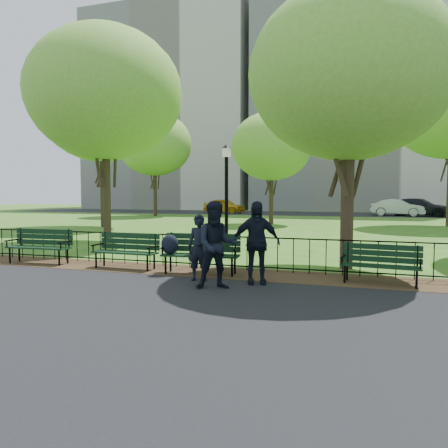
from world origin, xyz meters
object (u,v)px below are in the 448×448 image
(park_bench_right_a, at_px, (381,260))
(sedan_silver, at_px, (398,207))
(person_mid, at_px, (217,245))
(tree_near_w, at_px, (105,94))
(person_right, at_px, (256,242))
(park_bench_left_a, at_px, (127,247))
(tree_near_e, at_px, (350,74))
(taxi, at_px, (224,206))
(park_bench_left_b, at_px, (41,242))
(tree_far_c, at_px, (272,146))
(park_bench_main, at_px, (187,247))
(sedan_dark, at_px, (419,207))
(lamppost, at_px, (226,193))
(person_left, at_px, (199,248))
(tree_mid_w, at_px, (101,110))
(tree_far_w, at_px, (155,144))

(park_bench_right_a, xyz_separation_m, sedan_silver, (2.41, 31.58, 0.22))
(person_mid, bearing_deg, tree_near_w, 111.50)
(person_right, bearing_deg, park_bench_left_a, 147.67)
(tree_near_e, xyz_separation_m, taxi, (-13.41, 30.68, -4.35))
(park_bench_left_b, xyz_separation_m, tree_far_c, (2.91, 18.02, 4.47))
(park_bench_main, xyz_separation_m, park_bench_left_a, (-1.84, 0.24, -0.10))
(tree_far_c, bearing_deg, park_bench_left_b, -99.18)
(park_bench_left_b, height_order, tree_near_w, tree_near_w)
(park_bench_left_b, height_order, sedan_dark, sedan_dark)
(park_bench_left_b, distance_m, sedan_silver, 33.58)
(lamppost, relative_size, person_right, 2.02)
(park_bench_right_a, xyz_separation_m, tree_near_e, (-0.82, 1.89, 4.55))
(person_left, bearing_deg, sedan_dark, 72.74)
(sedan_silver, bearing_deg, tree_far_c, 157.02)
(tree_near_w, bearing_deg, person_mid, -44.22)
(tree_near_e, relative_size, tree_far_c, 1.00)
(person_mid, bearing_deg, person_right, 25.11)
(park_bench_right_a, height_order, tree_mid_w, tree_mid_w)
(park_bench_left_b, bearing_deg, sedan_dark, 64.51)
(park_bench_left_b, bearing_deg, park_bench_left_a, -2.92)
(tree_near_w, relative_size, sedan_dark, 1.61)
(park_bench_main, xyz_separation_m, tree_near_w, (-5.93, 5.60, 5.35))
(park_bench_right_a, height_order, tree_far_c, tree_far_c)
(tree_far_w, bearing_deg, tree_near_e, -53.00)
(park_bench_left_b, relative_size, sedan_dark, 0.35)
(park_bench_left_a, height_order, park_bench_left_b, park_bench_left_b)
(tree_near_e, xyz_separation_m, person_mid, (-2.47, -3.45, -4.17))
(sedan_silver, bearing_deg, person_left, 178.72)
(tree_mid_w, relative_size, person_mid, 5.44)
(tree_far_w, bearing_deg, taxi, 61.69)
(tree_near_e, relative_size, person_right, 4.02)
(person_mid, bearing_deg, sedan_dark, 53.14)
(park_bench_left_a, xyz_separation_m, person_right, (3.74, -0.86, 0.34))
(park_bench_main, relative_size, park_bench_left_a, 1.09)
(person_left, bearing_deg, lamppost, 97.76)
(person_left, bearing_deg, park_bench_left_b, 166.16)
(park_bench_left_b, distance_m, tree_near_w, 7.72)
(tree_far_w, bearing_deg, park_bench_main, -61.44)
(park_bench_left_b, distance_m, person_left, 5.34)
(park_bench_left_b, height_order, lamppost, lamppost)
(taxi, distance_m, sedan_dark, 18.38)
(park_bench_right_a, height_order, tree_near_w, tree_near_w)
(park_bench_left_b, bearing_deg, park_bench_right_a, -3.10)
(tree_mid_w, distance_m, tree_far_w, 12.95)
(park_bench_left_b, distance_m, tree_near_e, 9.67)
(tree_near_w, relative_size, person_left, 5.71)
(person_right, xyz_separation_m, taxi, (-11.59, 33.37, -0.17))
(tree_near_e, bearing_deg, person_mid, -125.57)
(tree_near_e, height_order, tree_far_c, tree_near_e)
(park_bench_left_a, distance_m, sedan_dark, 33.37)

